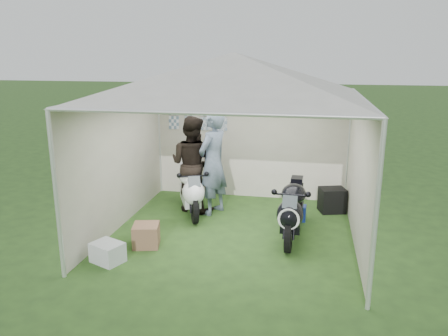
{
  "coord_description": "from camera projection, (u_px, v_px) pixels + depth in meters",
  "views": [
    {
      "loc": [
        1.22,
        -6.89,
        2.96
      ],
      "look_at": [
        -0.23,
        0.35,
        1.04
      ],
      "focal_mm": 35.0,
      "sensor_mm": 36.0,
      "label": 1
    }
  ],
  "objects": [
    {
      "name": "equipment_box",
      "position": [
        332.0,
        200.0,
        8.43
      ],
      "size": [
        0.56,
        0.49,
        0.47
      ],
      "primitive_type": "cube",
      "rotation": [
        0.0,
        0.0,
        0.29
      ],
      "color": "black",
      "rests_on": "ground"
    },
    {
      "name": "canopy_tent",
      "position": [
        234.0,
        80.0,
        6.9
      ],
      "size": [
        5.66,
        5.66,
        3.0
      ],
      "color": "silver",
      "rests_on": "ground"
    },
    {
      "name": "crate_2",
      "position": [
        143.0,
        239.0,
        6.97
      ],
      "size": [
        0.28,
        0.23,
        0.2
      ],
      "primitive_type": "cube",
      "rotation": [
        0.0,
        0.0,
        -0.0
      ],
      "color": "silver",
      "rests_on": "ground"
    },
    {
      "name": "ground",
      "position": [
        233.0,
        232.0,
        7.52
      ],
      "size": [
        80.0,
        80.0,
        0.0
      ],
      "primitive_type": "plane",
      "color": "#28451C",
      "rests_on": "ground"
    },
    {
      "name": "person_blue_jacket",
      "position": [
        213.0,
        163.0,
        8.18
      ],
      "size": [
        0.72,
        0.86,
        1.99
      ],
      "primitive_type": "imported",
      "rotation": [
        0.0,
        0.0,
        -1.98
      ],
      "color": "slate",
      "rests_on": "ground"
    },
    {
      "name": "person_dark_jacket",
      "position": [
        192.0,
        164.0,
        8.37
      ],
      "size": [
        1.05,
        0.91,
        1.85
      ],
      "primitive_type": "imported",
      "rotation": [
        0.0,
        0.0,
        2.88
      ],
      "color": "black",
      "rests_on": "ground"
    },
    {
      "name": "crate_0",
      "position": [
        108.0,
        252.0,
        6.39
      ],
      "size": [
        0.54,
        0.49,
        0.29
      ],
      "primitive_type": "cube",
      "rotation": [
        0.0,
        0.0,
        -0.4
      ],
      "color": "silver",
      "rests_on": "ground"
    },
    {
      "name": "paddock_stand",
      "position": [
        296.0,
        213.0,
        8.03
      ],
      "size": [
        0.38,
        0.25,
        0.28
      ],
      "primitive_type": "cube",
      "rotation": [
        0.0,
        0.0,
        -0.04
      ],
      "color": "#1D34A8",
      "rests_on": "ground"
    },
    {
      "name": "crate_1",
      "position": [
        146.0,
        235.0,
        6.93
      ],
      "size": [
        0.48,
        0.48,
        0.36
      ],
      "primitive_type": "cube",
      "rotation": [
        0.0,
        0.0,
        0.23
      ],
      "color": "brown",
      "rests_on": "ground"
    },
    {
      "name": "motorcycle_white",
      "position": [
        190.0,
        189.0,
        8.29
      ],
      "size": [
        0.92,
        1.68,
        0.88
      ],
      "rotation": [
        0.0,
        0.0,
        0.41
      ],
      "color": "black",
      "rests_on": "ground"
    },
    {
      "name": "motorcycle_black",
      "position": [
        292.0,
        209.0,
        7.15
      ],
      "size": [
        0.46,
        1.85,
        0.91
      ],
      "rotation": [
        0.0,
        0.0,
        -0.04
      ],
      "color": "black",
      "rests_on": "ground"
    }
  ]
}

